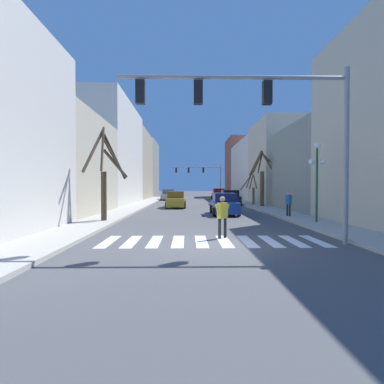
{
  "coord_description": "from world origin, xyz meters",
  "views": [
    {
      "loc": [
        -1.0,
        -10.82,
        2.15
      ],
      "look_at": [
        -0.33,
        30.08,
        1.34
      ],
      "focal_mm": 28.0,
      "sensor_mm": 36.0,
      "label": 1
    }
  ],
  "objects": [
    {
      "name": "ground_plane",
      "position": [
        0.0,
        0.0,
        0.0
      ],
      "size": [
        240.0,
        240.0,
        0.0
      ],
      "primitive_type": "plane",
      "color": "#4C4C4F"
    },
    {
      "name": "car_parked_right_near",
      "position": [
        -3.88,
        35.26,
        0.77
      ],
      "size": [
        2.15,
        4.31,
        1.65
      ],
      "rotation": [
        0.0,
        0.0,
        1.57
      ],
      "color": "gray",
      "rests_on": "ground_plane"
    },
    {
      "name": "pedestrian_on_left_sidewalk",
      "position": [
        0.46,
        1.48,
        1.02
      ],
      "size": [
        0.67,
        0.48,
        1.73
      ],
      "rotation": [
        0.0,
        0.0,
        0.58
      ],
      "color": "black",
      "rests_on": "ground_plane"
    },
    {
      "name": "street_tree_right_far",
      "position": [
        -5.74,
        6.66,
        2.76
      ],
      "size": [
        2.0,
        3.08,
        5.45
      ],
      "color": "#473828",
      "rests_on": "sidewalk_left"
    },
    {
      "name": "sidewalk_right",
      "position": [
        6.23,
        0.0,
        0.07
      ],
      "size": [
        2.3,
        90.0,
        0.15
      ],
      "color": "#ADA89E",
      "rests_on": "ground_plane"
    },
    {
      "name": "pedestrian_near_right_corner",
      "position": [
        5.77,
        8.98,
        1.13
      ],
      "size": [
        0.31,
        0.71,
        1.66
      ],
      "rotation": [
        0.0,
        0.0,
        4.97
      ],
      "color": "black",
      "rests_on": "sidewalk_right"
    },
    {
      "name": "traffic_signal_far",
      "position": [
        1.49,
        41.25,
        4.43
      ],
      "size": [
        8.67,
        0.28,
        5.87
      ],
      "color": "gray",
      "rests_on": "ground_plane"
    },
    {
      "name": "building_row_left",
      "position": [
        -10.38,
        27.35,
        5.26
      ],
      "size": [
        6.0,
        63.12,
        11.66
      ],
      "color": "beige",
      "rests_on": "ground_plane"
    },
    {
      "name": "building_row_right",
      "position": [
        10.38,
        25.45,
        4.98
      ],
      "size": [
        6.0,
        61.48,
        11.9
      ],
      "color": "#BCB299",
      "rests_on": "ground_plane"
    },
    {
      "name": "street_tree_right_near",
      "position": [
        6.57,
        19.19,
        3.08
      ],
      "size": [
        3.38,
        2.37,
        5.63
      ],
      "color": "brown",
      "rests_on": "sidewalk_right"
    },
    {
      "name": "street_lamp_right_corner",
      "position": [
        6.23,
        5.73,
        3.3
      ],
      "size": [
        0.95,
        0.36,
        4.45
      ],
      "color": "#1E4C2D",
      "rests_on": "sidewalk_right"
    },
    {
      "name": "car_parked_right_mid",
      "position": [
        -2.12,
        19.24,
        0.76
      ],
      "size": [
        1.97,
        4.86,
        1.63
      ],
      "rotation": [
        0.0,
        0.0,
        -1.57
      ],
      "color": "#A38423",
      "rests_on": "ground_plane"
    },
    {
      "name": "traffic_signal_near",
      "position": [
        1.7,
        0.05,
        4.88
      ],
      "size": [
        8.44,
        0.28,
        6.49
      ],
      "color": "gray",
      "rests_on": "ground_plane"
    },
    {
      "name": "crosswalk_stripes",
      "position": [
        0.0,
        0.77,
        0.0
      ],
      "size": [
        8.55,
        2.6,
        0.01
      ],
      "color": "white",
      "rests_on": "ground_plane"
    },
    {
      "name": "car_parked_left_mid",
      "position": [
        3.88,
        23.17,
        0.79
      ],
      "size": [
        2.16,
        4.26,
        1.7
      ],
      "rotation": [
        0.0,
        0.0,
        1.57
      ],
      "color": "black",
      "rests_on": "ground_plane"
    },
    {
      "name": "street_tree_left_far",
      "position": [
        5.97,
        21.22,
        1.91
      ],
      "size": [
        2.01,
        2.45,
        3.9
      ],
      "color": "brown",
      "rests_on": "sidewalk_right"
    },
    {
      "name": "car_parked_left_near",
      "position": [
        1.8,
        11.68,
        0.76
      ],
      "size": [
        1.97,
        4.3,
        1.63
      ],
      "rotation": [
        0.0,
        0.0,
        1.57
      ],
      "color": "navy",
      "rests_on": "ground_plane"
    },
    {
      "name": "sidewalk_left",
      "position": [
        -6.23,
        0.0,
        0.07
      ],
      "size": [
        2.3,
        90.0,
        0.15
      ],
      "color": "#ADA89E",
      "rests_on": "ground_plane"
    },
    {
      "name": "car_at_intersection",
      "position": [
        3.93,
        36.23,
        0.82
      ],
      "size": [
        2.06,
        4.61,
        1.77
      ],
      "rotation": [
        0.0,
        0.0,
        1.57
      ],
      "color": "red",
      "rests_on": "ground_plane"
    }
  ]
}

